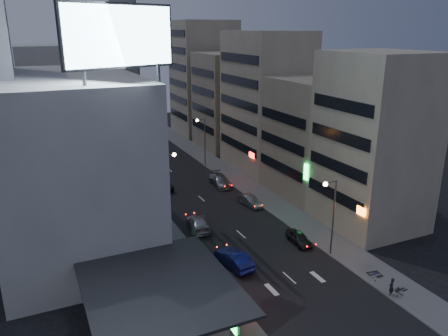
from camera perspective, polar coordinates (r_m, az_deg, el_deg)
ground at (r=39.87m, az=11.76°, el=-16.61°), size 180.00×180.00×0.00m
sidewalk_left at (r=61.48m, az=-11.30°, el=-3.79°), size 4.00×120.00×0.12m
sidewalk_right at (r=66.61m, az=2.16°, el=-1.75°), size 4.00×120.00×0.12m
food_court at (r=35.15m, az=-9.76°, el=-17.76°), size 11.00×13.00×3.88m
white_building at (r=47.96m, az=-19.51°, el=0.65°), size 14.00×24.00×18.00m
shophouse_near at (r=52.35m, az=19.01°, el=3.22°), size 10.00×11.00×20.00m
shophouse_mid at (r=61.65m, az=11.89°, el=3.98°), size 11.00×12.00×16.00m
shophouse_far at (r=71.44m, az=5.51°, el=8.59°), size 10.00×14.00×22.00m
far_left_a at (r=72.18m, az=-20.51°, el=6.84°), size 11.00×10.00×20.00m
far_left_b at (r=85.36m, az=-21.44°, el=6.56°), size 12.00×10.00×15.00m
far_right_a at (r=85.10m, az=0.65°, el=8.77°), size 11.00×12.00×18.00m
far_right_b at (r=97.63m, az=-2.66°, el=11.68°), size 12.00×12.00×24.00m
billboard at (r=36.72m, az=-13.43°, el=16.36°), size 9.52×3.75×6.20m
street_lamp_right_near at (r=44.77m, az=13.80°, el=-4.97°), size 1.60×0.44×8.02m
street_lamp_left at (r=52.90m, az=-7.36°, el=-1.04°), size 1.60×0.44×8.02m
street_lamp_right_far at (r=73.03m, az=-2.81°, el=4.34°), size 1.60×0.44×8.02m
parked_car_right_near at (r=48.51m, az=9.76°, el=-8.99°), size 1.78×3.92×1.31m
parked_car_right_mid at (r=57.64m, az=3.37°, el=-4.29°), size 1.96×4.23×1.34m
parked_car_left at (r=63.85m, az=-8.19°, el=-2.20°), size 2.64×5.13×1.38m
parked_car_right_far at (r=64.80m, az=-0.49°, el=-1.61°), size 2.62×5.65×1.60m
road_car_blue at (r=43.51m, az=1.31°, el=-11.78°), size 2.34×5.15×1.64m
road_car_silver at (r=51.10m, az=-3.39°, el=-7.17°), size 3.13×5.59×1.53m
person at (r=41.79m, az=21.02°, el=-14.25°), size 0.69×0.57×1.64m
scooter_black_a at (r=43.40m, az=22.44°, el=-13.58°), size 0.87×1.85×1.09m
scooter_silver_a at (r=43.22m, az=21.39°, el=-13.46°), size 1.45×2.17×1.26m
scooter_blue at (r=44.83m, az=19.81°, el=-12.19°), size 1.08×1.93×1.12m
scooter_black_b at (r=45.19m, az=19.43°, el=-11.87°), size 0.89×1.95×1.15m
scooter_silver_b at (r=44.70m, az=19.71°, el=-12.18°), size 0.70×2.03×1.23m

